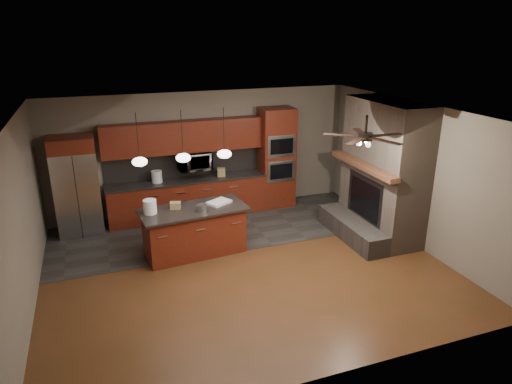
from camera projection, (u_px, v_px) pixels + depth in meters
name	position (u px, v px, depth m)	size (l,w,h in m)	color
ground	(245.00, 266.00, 8.33)	(7.00, 7.00, 0.00)	brown
ceiling	(244.00, 114.00, 7.38)	(7.00, 6.00, 0.02)	white
back_wall	(203.00, 153.00, 10.51)	(7.00, 0.02, 2.80)	gray
right_wall	(413.00, 174.00, 8.98)	(0.02, 6.00, 2.80)	gray
left_wall	(21.00, 222.00, 6.74)	(0.02, 6.00, 2.80)	gray
slate_tile_patch	(219.00, 228.00, 9.92)	(7.00, 2.40, 0.01)	#32302D
fireplace_column	(381.00, 175.00, 9.22)	(1.30, 2.10, 2.80)	#726051
back_cabinetry	(186.00, 179.00, 10.30)	(3.59, 0.64, 2.20)	maroon
oven_tower	(276.00, 158.00, 10.86)	(0.80, 0.63, 2.38)	maroon
microwave	(194.00, 161.00, 10.24)	(0.73, 0.41, 0.50)	silver
refrigerator	(77.00, 186.00, 9.40)	(0.89, 0.75, 2.07)	silver
kitchen_island	(194.00, 231.00, 8.68)	(2.06, 1.09, 0.92)	maroon
white_bucket	(150.00, 207.00, 8.27)	(0.24, 0.24, 0.26)	white
paint_can	(202.00, 208.00, 8.39)	(0.20, 0.20, 0.13)	#A7A7AB
paint_tray	(219.00, 202.00, 8.79)	(0.43, 0.30, 0.04)	white
cardboard_box	(175.00, 205.00, 8.52)	(0.19, 0.14, 0.12)	#99814F
counter_bucket	(157.00, 177.00, 10.01)	(0.23, 0.23, 0.26)	white
counter_box	(221.00, 172.00, 10.44)	(0.18, 0.14, 0.20)	#A18953
pendant_left	(140.00, 162.00, 7.76)	(0.26, 0.26, 0.92)	black
pendant_center	(183.00, 158.00, 8.00)	(0.26, 0.26, 0.92)	black
pendant_right	(224.00, 154.00, 8.24)	(0.26, 0.26, 0.92)	black
ceiling_fan	(365.00, 136.00, 7.37)	(1.27, 1.33, 0.41)	black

